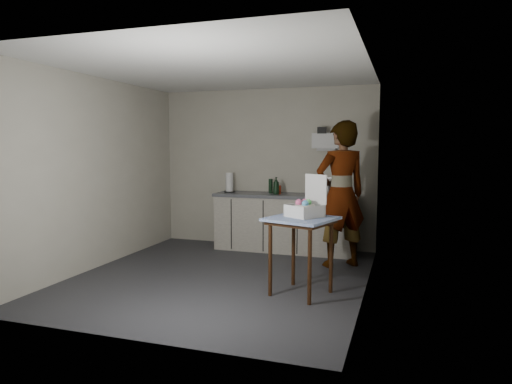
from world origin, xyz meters
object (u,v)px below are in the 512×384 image
(soap_bottle, at_px, (276,186))
(soda_can, at_px, (279,190))
(kitchen_counter, at_px, (285,224))
(standing_man, at_px, (341,194))
(dark_bottle, at_px, (271,186))
(paper_towel, at_px, (229,183))
(dish_rack, at_px, (334,191))
(bakery_box, at_px, (306,207))
(side_table, at_px, (301,227))

(soap_bottle, xyz_separation_m, soda_can, (0.03, 0.06, -0.07))
(kitchen_counter, xyz_separation_m, standing_man, (0.97, -0.67, 0.58))
(soda_can, relative_size, dark_bottle, 0.59)
(dark_bottle, distance_m, paper_towel, 0.68)
(standing_man, height_order, dish_rack, standing_man)
(soda_can, relative_size, dish_rack, 0.34)
(kitchen_counter, height_order, standing_man, standing_man)
(soda_can, bearing_deg, standing_man, -31.88)
(dish_rack, bearing_deg, standing_man, -74.76)
(soap_bottle, relative_size, dish_rack, 0.68)
(dish_rack, bearing_deg, bakery_box, -90.53)
(kitchen_counter, distance_m, paper_towel, 1.13)
(soda_can, distance_m, bakery_box, 2.12)
(dish_rack, bearing_deg, soap_bottle, -171.67)
(soap_bottle, bearing_deg, kitchen_counter, 31.20)
(dark_bottle, relative_size, bakery_box, 0.48)
(dark_bottle, distance_m, dish_rack, 1.03)
(kitchen_counter, height_order, dish_rack, dish_rack)
(soap_bottle, distance_m, dish_rack, 0.91)
(side_table, bearing_deg, soda_can, 129.47)
(side_table, bearing_deg, kitchen_counter, 126.94)
(paper_towel, bearing_deg, soap_bottle, -4.06)
(standing_man, distance_m, dark_bottle, 1.44)
(kitchen_counter, height_order, side_table, kitchen_counter)
(side_table, xyz_separation_m, soda_can, (-0.82, 2.03, 0.22))
(dish_rack, bearing_deg, kitchen_counter, -175.86)
(dark_bottle, height_order, dish_rack, dish_rack)
(standing_man, bearing_deg, soap_bottle, -64.57)
(paper_towel, bearing_deg, side_table, -50.75)
(kitchen_counter, distance_m, soda_can, 0.56)
(kitchen_counter, height_order, soap_bottle, soap_bottle)
(kitchen_counter, bearing_deg, side_table, -70.60)
(bakery_box, bearing_deg, dish_rack, 123.67)
(dish_rack, relative_size, bakery_box, 0.83)
(standing_man, xyz_separation_m, bakery_box, (-0.22, -1.28, -0.03))
(side_table, relative_size, soap_bottle, 3.23)
(paper_towel, height_order, dish_rack, paper_towel)
(kitchen_counter, relative_size, side_table, 2.56)
(side_table, relative_size, standing_man, 0.44)
(kitchen_counter, height_order, paper_towel, paper_towel)
(soap_bottle, distance_m, paper_towel, 0.81)
(side_table, relative_size, dish_rack, 2.21)
(kitchen_counter, xyz_separation_m, soda_can, (-0.10, -0.01, 0.55))
(dark_bottle, relative_size, dish_rack, 0.58)
(side_table, distance_m, soap_bottle, 2.16)
(paper_towel, height_order, bakery_box, bakery_box)
(soda_can, relative_size, bakery_box, 0.28)
(bakery_box, bearing_deg, side_table, -75.68)
(kitchen_counter, xyz_separation_m, dark_bottle, (-0.26, 0.08, 0.60))
(kitchen_counter, bearing_deg, soda_can, -173.50)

